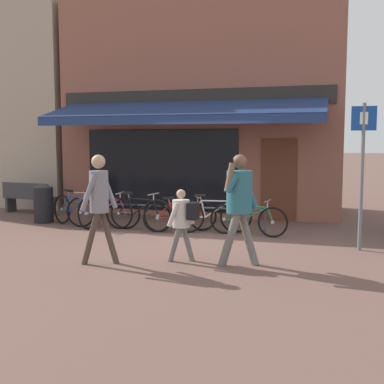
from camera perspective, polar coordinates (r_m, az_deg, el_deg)
ground_plane at (r=9.84m, az=-0.18°, el=-5.84°), size 160.00×160.00×0.00m
shop_front at (r=14.30m, az=1.58°, el=10.03°), size 7.76×4.74×6.06m
bike_rack_rail at (r=11.05m, az=-3.70°, el=-1.96°), size 4.87×0.04×0.57m
bicycle_blue at (r=11.82m, az=-13.82°, el=-2.11°), size 1.62×0.91×0.87m
bicycle_purple at (r=11.42m, az=-10.55°, el=-2.31°), size 1.84×0.52×0.86m
bicycle_black at (r=11.00m, az=-6.42°, el=-2.53°), size 1.75×0.52×0.88m
bicycle_red at (r=10.83m, az=-1.44°, el=-2.86°), size 1.54×0.86×0.79m
bicycle_silver at (r=10.71m, az=2.38°, el=-2.78°), size 1.74×0.76×0.88m
bicycle_green at (r=10.42m, az=6.62°, el=-3.23°), size 1.73×0.52×0.79m
pedestrian_adult at (r=7.81m, az=5.62°, el=-0.71°), size 0.65×0.68×1.84m
pedestrian_child at (r=8.08m, az=-1.11°, el=-2.98°), size 0.52×0.44×1.24m
pedestrian_second_adult at (r=8.01m, az=-10.96°, el=-0.51°), size 0.59×0.52×1.82m
litter_bin at (r=12.57m, az=-17.20°, el=-1.24°), size 0.49×0.49×0.98m
parking_sign at (r=9.36m, az=19.53°, el=3.39°), size 0.44×0.07×2.72m
park_bench at (r=14.29m, az=-18.81°, el=-0.57°), size 1.64×0.64×0.87m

